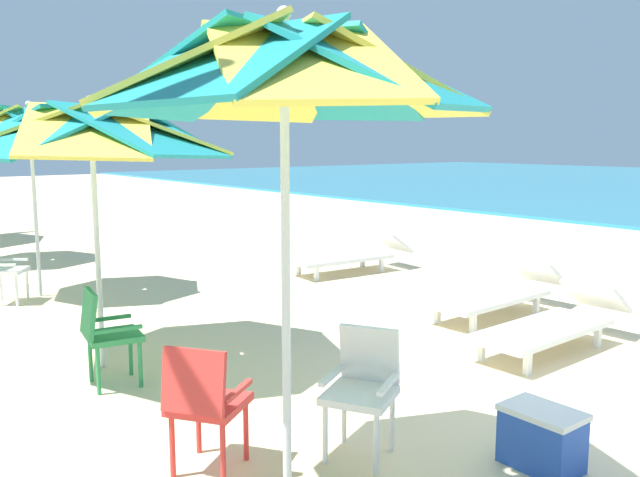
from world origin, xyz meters
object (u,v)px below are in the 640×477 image
(plastic_chair_0, at_px, (204,400))
(sun_lounger_1, at_px, (553,323))
(beach_umbrella_0, at_px, (284,77))
(beach_umbrella_2, at_px, (30,128))
(plastic_chair_3, at_px, (2,266))
(sun_lounger_3, at_px, (351,255))
(sun_lounger_2, at_px, (499,293))
(plastic_chair_2, at_px, (105,331))
(cooler_box, at_px, (542,438))
(plastic_chair_1, at_px, (363,384))
(beach_umbrella_1, at_px, (91,133))

(plastic_chair_0, relative_size, sun_lounger_1, 0.40)
(beach_umbrella_0, distance_m, beach_umbrella_2, 6.48)
(plastic_chair_3, relative_size, sun_lounger_3, 0.40)
(sun_lounger_1, bearing_deg, beach_umbrella_2, -149.12)
(sun_lounger_2, bearing_deg, plastic_chair_2, -98.26)
(sun_lounger_3, distance_m, cooler_box, 6.56)
(plastic_chair_2, height_order, sun_lounger_2, plastic_chair_2)
(beach_umbrella_2, relative_size, cooler_box, 5.30)
(plastic_chair_1, xyz_separation_m, beach_umbrella_1, (-2.82, -0.76, 1.69))
(beach_umbrella_1, distance_m, sun_lounger_1, 4.86)
(beach_umbrella_1, bearing_deg, plastic_chair_0, -5.08)
(plastic_chair_3, bearing_deg, plastic_chair_0, -0.94)
(beach_umbrella_2, distance_m, plastic_chair_3, 1.87)
(beach_umbrella_2, xyz_separation_m, sun_lounger_3, (1.41, 4.46, -2.01))
(plastic_chair_0, distance_m, cooler_box, 2.21)
(plastic_chair_0, height_order, plastic_chair_2, same)
(plastic_chair_1, bearing_deg, sun_lounger_3, 139.64)
(beach_umbrella_1, relative_size, beach_umbrella_2, 0.99)
(sun_lounger_3, bearing_deg, plastic_chair_2, -63.52)
(plastic_chair_3, xyz_separation_m, sun_lounger_1, (5.62, 3.93, -0.22))
(beach_umbrella_0, relative_size, plastic_chair_1, 3.25)
(beach_umbrella_1, relative_size, plastic_chair_3, 3.02)
(plastic_chair_0, distance_m, plastic_chair_2, 1.90)
(beach_umbrella_2, bearing_deg, plastic_chair_3, -76.18)
(plastic_chair_3, bearing_deg, plastic_chair_1, 8.27)
(cooler_box, bearing_deg, plastic_chair_1, -138.09)
(beach_umbrella_1, bearing_deg, beach_umbrella_2, 173.67)
(beach_umbrella_1, height_order, cooler_box, beach_umbrella_1)
(beach_umbrella_1, xyz_separation_m, sun_lounger_2, (1.17, 4.49, -1.91))
(plastic_chair_0, xyz_separation_m, sun_lounger_1, (-0.05, 4.02, -0.22))
(beach_umbrella_1, bearing_deg, plastic_chair_2, -15.75)
(plastic_chair_1, height_order, plastic_chair_3, same)
(sun_lounger_1, height_order, cooler_box, sun_lounger_1)
(plastic_chair_1, distance_m, beach_umbrella_2, 6.47)
(beach_umbrella_1, bearing_deg, beach_umbrella_0, -0.97)
(beach_umbrella_2, bearing_deg, plastic_chair_0, -5.82)
(plastic_chair_2, relative_size, sun_lounger_1, 0.40)
(sun_lounger_1, height_order, sun_lounger_2, same)
(sun_lounger_3, bearing_deg, plastic_chair_0, -49.11)
(beach_umbrella_0, xyz_separation_m, plastic_chair_3, (-6.34, -0.07, -1.96))
(plastic_chair_2, relative_size, plastic_chair_3, 1.00)
(plastic_chair_3, bearing_deg, sun_lounger_1, 34.97)
(beach_umbrella_0, height_order, sun_lounger_3, beach_umbrella_0)
(plastic_chair_2, bearing_deg, sun_lounger_1, 64.95)
(plastic_chair_3, distance_m, sun_lounger_3, 5.13)
(beach_umbrella_1, height_order, sun_lounger_1, beach_umbrella_1)
(plastic_chair_1, distance_m, sun_lounger_3, 6.30)
(plastic_chair_0, height_order, plastic_chair_3, same)
(sun_lounger_1, bearing_deg, beach_umbrella_1, -121.64)
(plastic_chair_2, xyz_separation_m, plastic_chair_3, (-3.77, 0.02, 0.00))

